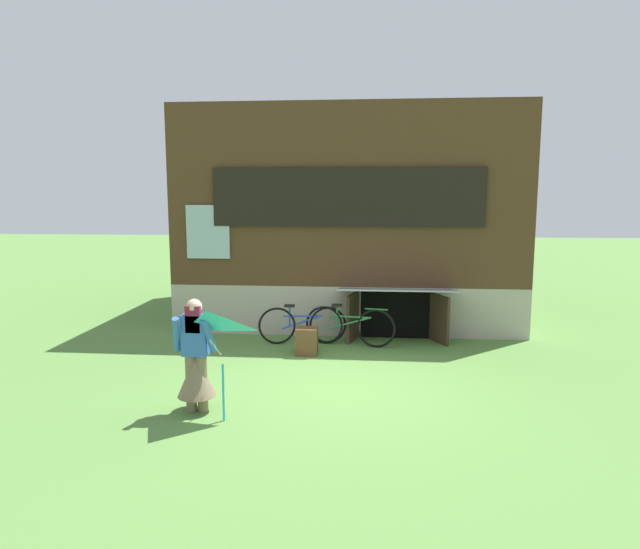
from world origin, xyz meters
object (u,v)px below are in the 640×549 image
(person, at_px, (196,365))
(bicycle_blue, at_px, (302,325))
(kite, at_px, (207,337))
(bicycle_green, at_px, (350,326))
(wooden_crate, at_px, (307,341))

(person, xyz_separation_m, bicycle_blue, (1.02, 3.57, -0.27))
(kite, distance_m, bicycle_green, 4.41)
(bicycle_green, bearing_deg, bicycle_blue, -172.66)
(person, distance_m, kite, 0.79)
(kite, xyz_separation_m, bicycle_blue, (0.70, 4.07, -0.79))
(kite, distance_m, bicycle_blue, 4.21)
(kite, bearing_deg, bicycle_blue, 80.26)
(wooden_crate, bearing_deg, person, -112.85)
(bicycle_blue, relative_size, wooden_crate, 3.44)
(kite, height_order, bicycle_blue, kite)
(person, xyz_separation_m, kite, (0.32, -0.50, 0.52))
(bicycle_green, bearing_deg, kite, -101.41)
(bicycle_green, height_order, bicycle_blue, bicycle_green)
(kite, relative_size, bicycle_green, 0.79)
(person, relative_size, bicycle_green, 0.88)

